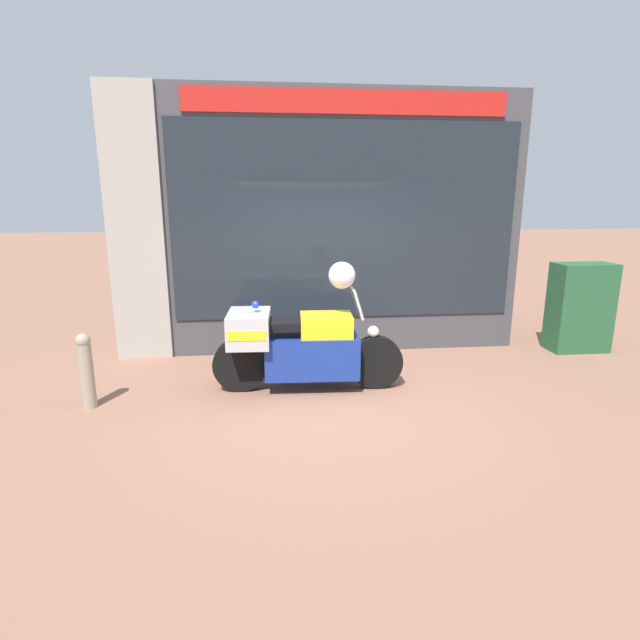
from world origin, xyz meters
name	(u,v)px	position (x,y,z in m)	size (l,w,h in m)	color
ground_plane	(339,398)	(0.00, 0.00, 0.00)	(60.00, 60.00, 0.00)	#8E604C
shop_building	(296,225)	(-0.37, 2.00, 1.89)	(5.96, 0.55, 3.77)	#424247
window_display	(340,317)	(0.31, 2.03, 0.48)	(4.74, 0.30, 2.01)	slate
paramedic_motorcycle	(298,345)	(-0.46, 0.33, 0.56)	(2.30, 0.73, 1.24)	black
utility_cabinet	(580,307)	(3.88, 1.50, 0.67)	(0.86, 0.47, 1.33)	#235633
white_helmet	(342,275)	(0.07, 0.30, 1.40)	(0.32, 0.32, 0.32)	white
street_bollard	(86,370)	(-2.80, 0.03, 0.44)	(0.16, 0.16, 0.85)	gray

